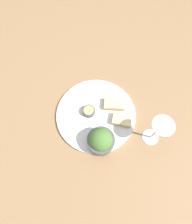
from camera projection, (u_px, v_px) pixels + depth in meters
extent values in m
plane|color=#93704C|center=(96.00, 115.00, 0.80)|extent=(4.00, 4.00, 0.00)
cylinder|color=silver|center=(96.00, 114.00, 0.79)|extent=(0.36, 0.36, 0.01)
cylinder|color=#4C5156|center=(101.00, 141.00, 0.71)|extent=(0.11, 0.11, 0.06)
sphere|color=#4C7A38|center=(101.00, 140.00, 0.68)|extent=(0.09, 0.09, 0.09)
cylinder|color=#4C4C4C|center=(89.00, 111.00, 0.78)|extent=(0.05, 0.05, 0.03)
cylinder|color=tan|center=(89.00, 110.00, 0.77)|extent=(0.04, 0.04, 0.01)
cube|color=tan|center=(114.00, 104.00, 0.79)|extent=(0.10, 0.07, 0.02)
cube|color=beige|center=(114.00, 103.00, 0.78)|extent=(0.10, 0.06, 0.01)
cube|color=tan|center=(121.00, 120.00, 0.76)|extent=(0.08, 0.05, 0.02)
cube|color=beige|center=(122.00, 119.00, 0.75)|extent=(0.08, 0.05, 0.01)
cylinder|color=silver|center=(150.00, 137.00, 0.76)|extent=(0.07, 0.07, 0.01)
cylinder|color=silver|center=(154.00, 134.00, 0.71)|extent=(0.01, 0.01, 0.09)
cone|color=silver|center=(160.00, 128.00, 0.64)|extent=(0.08, 0.08, 0.07)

